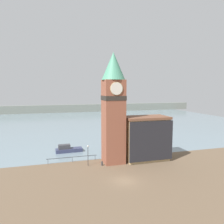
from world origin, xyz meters
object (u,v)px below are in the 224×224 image
object	(u,v)px
pier_building	(146,138)
mooring_bollard_near	(102,163)
clock_tower	(113,105)
lamp_post	(88,152)
boat_near	(68,149)

from	to	relation	value
pier_building	mooring_bollard_near	world-z (taller)	pier_building
mooring_bollard_near	clock_tower	bearing A→B (deg)	25.73
pier_building	lamp_post	distance (m)	12.99
clock_tower	mooring_bollard_near	size ratio (longest dim) A/B	28.27
mooring_bollard_near	lamp_post	distance (m)	3.72
clock_tower	pier_building	xyz separation A→B (m)	(7.34, -0.26, -7.30)
boat_near	mooring_bollard_near	distance (m)	12.93
clock_tower	pier_building	bearing A→B (deg)	-2.05
pier_building	boat_near	bearing A→B (deg)	146.64
clock_tower	boat_near	xyz separation A→B (m)	(-8.58, 10.22, -11.37)
clock_tower	boat_near	bearing A→B (deg)	130.01
mooring_bollard_near	lamp_post	xyz separation A→B (m)	(-2.72, 0.66, 2.45)
mooring_bollard_near	boat_near	bearing A→B (deg)	116.59
clock_tower	boat_near	size ratio (longest dim) A/B	3.51
clock_tower	lamp_post	bearing A→B (deg)	-172.95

